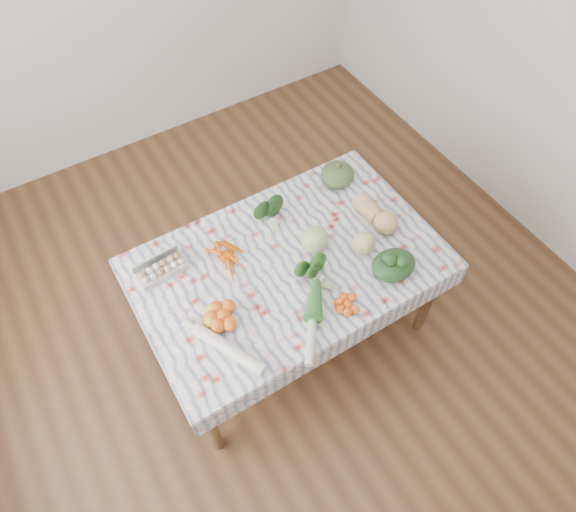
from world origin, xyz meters
The scene contains 16 objects.
ground centered at (0.00, 0.00, 0.00)m, with size 4.50×4.50×0.00m, color #50311B.
dining_table centered at (0.00, 0.00, 0.68)m, with size 1.60×1.00×0.75m.
tablecloth centered at (0.00, 0.00, 0.76)m, with size 1.66×1.06×0.01m, color silver.
egg_carton centered at (-0.61, 0.28, 0.80)m, with size 0.27×0.11×0.07m, color #B1B1AC.
carrot_bunch centered at (-0.26, 0.19, 0.78)m, with size 0.20×0.18×0.04m, color #E65500.
kale_bunch centered at (0.07, 0.31, 0.83)m, with size 0.15×0.14×0.14m, color #163311.
kabocha_squash centered at (0.57, 0.36, 0.83)m, with size 0.20×0.20×0.13m, color #425A2C.
cabbage centered at (0.17, 0.00, 0.84)m, with size 0.15×0.15×0.15m, color #A9BB78.
butternut_squash centered at (0.58, -0.01, 0.83)m, with size 0.14×0.29×0.14m, color tan.
orange_cluster centered at (-0.46, -0.13, 0.80)m, with size 0.24×0.24×0.08m, color orange.
broccoli centered at (0.06, -0.17, 0.81)m, with size 0.14×0.14×0.10m, color #1E4614.
mandarin_cluster centered at (0.12, -0.40, 0.79)m, with size 0.16×0.16×0.05m, color orange.
grapefruit centered at (0.40, -0.15, 0.83)m, with size 0.13×0.13×0.13m, color #C9BE70.
spinach_bag centered at (0.45, -0.34, 0.82)m, with size 0.25×0.20×0.11m, color #173414.
daikon centered at (-0.52, -0.30, 0.79)m, with size 0.06×0.06×0.44m, color white.
leek centered at (-0.10, -0.40, 0.79)m, with size 0.05×0.05×0.45m, color silver.
Camera 1 is at (-0.84, -1.37, 3.05)m, focal length 32.00 mm.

